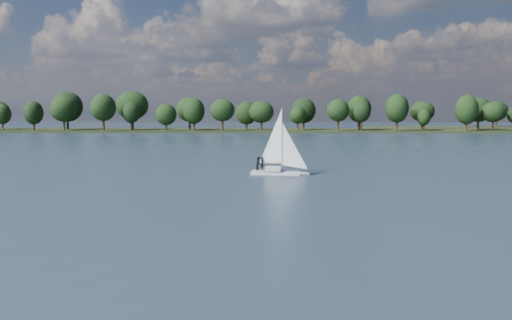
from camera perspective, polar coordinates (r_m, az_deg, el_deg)
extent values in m
plane|color=#233342|center=(123.80, -0.63, 1.22)|extent=(700.00, 700.00, 0.00)
cube|color=black|center=(235.63, 0.64, 2.89)|extent=(660.00, 40.00, 1.50)
cube|color=silver|center=(70.20, 2.13, -1.49)|extent=(6.77, 2.82, 0.77)
cube|color=silver|center=(70.12, 2.13, -0.86)|extent=(2.09, 1.44, 0.48)
cylinder|color=silver|center=(69.86, 2.14, 2.10)|extent=(0.12, 0.12, 7.73)
imported|color=black|center=(70.55, 0.63, -0.33)|extent=(0.60, 0.71, 1.67)
imported|color=black|center=(70.03, 0.26, -0.36)|extent=(0.81, 0.94, 1.67)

